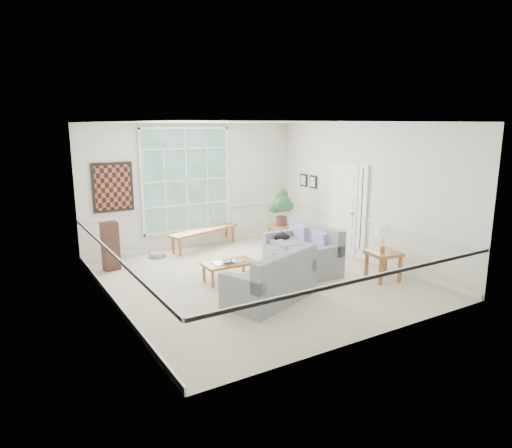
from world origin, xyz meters
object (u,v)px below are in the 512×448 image
at_px(loveseat_front, 270,275).
at_px(side_table, 383,266).
at_px(coffee_table, 229,271).
at_px(loveseat_right, 301,247).
at_px(end_table, 280,234).

relative_size(loveseat_front, side_table, 2.91).
xyz_separation_m(coffee_table, side_table, (2.58, -1.53, 0.10)).
distance_m(loveseat_right, end_table, 2.14).
distance_m(loveseat_right, loveseat_front, 1.88).
xyz_separation_m(loveseat_right, end_table, (0.80, 1.97, -0.23)).
bearing_deg(loveseat_right, end_table, 70.56).
bearing_deg(coffee_table, loveseat_right, -4.13).
xyz_separation_m(end_table, side_table, (0.15, -3.33, 0.04)).
xyz_separation_m(loveseat_right, loveseat_front, (-1.51, -1.12, -0.02)).
height_order(loveseat_right, side_table, loveseat_right).
height_order(coffee_table, side_table, side_table).
xyz_separation_m(loveseat_front, end_table, (2.31, 3.09, -0.20)).
height_order(loveseat_front, end_table, loveseat_front).
bearing_deg(end_table, side_table, -87.45).
height_order(loveseat_right, coffee_table, loveseat_right).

